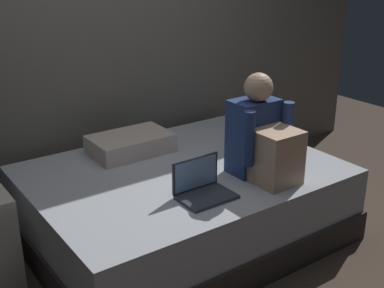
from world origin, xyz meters
name	(u,v)px	position (x,y,z in m)	size (l,w,h in m)	color
ground_plane	(184,266)	(0.00, 0.00, 0.00)	(8.00, 8.00, 0.00)	#47382D
wall_back	(88,26)	(0.00, 1.20, 1.35)	(5.60, 0.10, 2.70)	slate
bed	(183,203)	(0.20, 0.30, 0.25)	(2.00, 1.50, 0.51)	#332D2B
person_sitting	(263,139)	(0.55, -0.08, 0.76)	(0.39, 0.44, 0.66)	navy
laptop	(202,187)	(0.07, -0.09, 0.57)	(0.32, 0.23, 0.22)	#333842
pillow	(131,144)	(0.06, 0.75, 0.58)	(0.56, 0.36, 0.13)	beige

